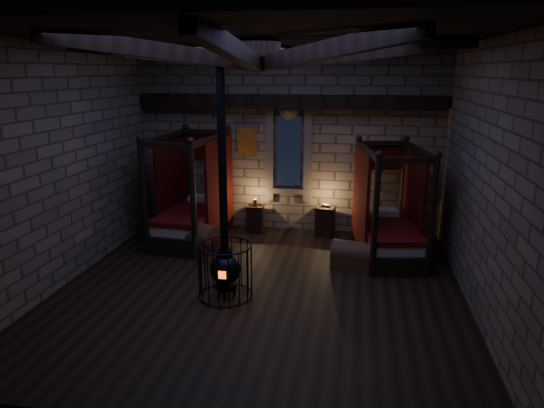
% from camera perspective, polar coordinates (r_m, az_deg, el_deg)
% --- Properties ---
extents(room, '(7.02, 7.02, 4.29)m').
position_cam_1_polar(room, '(7.91, -1.50, 15.57)').
color(room, black).
rests_on(room, ground).
extents(bed_left, '(1.37, 2.36, 2.37)m').
position_cam_1_polar(bed_left, '(11.13, -9.26, -1.13)').
color(bed_left, black).
rests_on(bed_left, ground).
extents(bed_right, '(1.49, 2.32, 2.26)m').
position_cam_1_polar(bed_right, '(10.28, 13.44, -2.92)').
color(bed_right, black).
rests_on(bed_right, ground).
extents(trunk_left, '(1.09, 0.93, 0.68)m').
position_cam_1_polar(trunk_left, '(10.25, -8.69, -4.23)').
color(trunk_left, brown).
rests_on(trunk_left, ground).
extents(trunk_right, '(0.84, 0.62, 0.56)m').
position_cam_1_polar(trunk_right, '(9.57, 9.41, -6.09)').
color(trunk_right, brown).
rests_on(trunk_right, ground).
extents(nightstand_left, '(0.42, 0.40, 0.80)m').
position_cam_1_polar(nightstand_left, '(11.53, -1.97, -1.66)').
color(nightstand_left, black).
rests_on(nightstand_left, ground).
extents(nightstand_right, '(0.50, 0.48, 0.75)m').
position_cam_1_polar(nightstand_right, '(11.31, 6.27, -1.99)').
color(nightstand_right, black).
rests_on(nightstand_right, ground).
extents(stove, '(0.92, 0.92, 4.05)m').
position_cam_1_polar(stove, '(8.20, -5.52, -7.11)').
color(stove, black).
rests_on(stove, ground).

